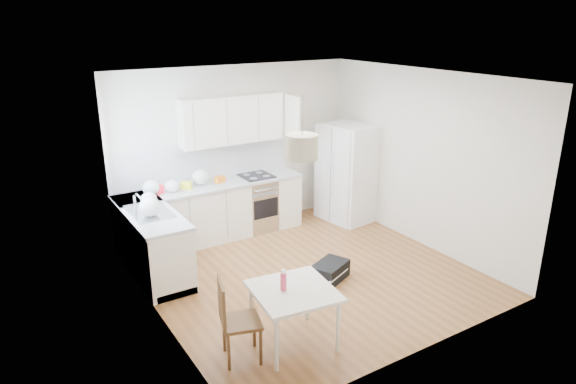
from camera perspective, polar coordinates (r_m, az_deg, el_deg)
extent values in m
plane|color=brown|center=(7.28, 2.13, -9.00)|extent=(4.20, 4.20, 0.00)
plane|color=white|center=(6.47, 2.42, 12.62)|extent=(4.20, 4.20, 0.00)
plane|color=beige|center=(8.50, -5.75, 4.82)|extent=(4.20, 0.00, 4.20)
plane|color=beige|center=(5.89, -14.88, -2.18)|extent=(0.00, 4.20, 4.20)
plane|color=beige|center=(8.08, 14.69, 3.54)|extent=(0.00, 4.20, 4.20)
cube|color=#BFE0F9|center=(6.84, -18.03, 3.96)|extent=(0.02, 1.00, 1.00)
cube|color=white|center=(8.28, -8.32, -2.30)|extent=(3.00, 0.60, 0.88)
cube|color=white|center=(7.38, -14.95, -5.47)|extent=(0.60, 1.80, 0.88)
cube|color=#B4B7B9|center=(8.12, -8.48, 0.73)|extent=(3.02, 0.64, 0.04)
cube|color=#B4B7B9|center=(7.21, -15.25, -2.13)|extent=(0.64, 1.82, 0.04)
cube|color=white|center=(8.30, -9.41, 3.30)|extent=(3.00, 0.01, 0.58)
cube|color=white|center=(7.04, -17.74, -0.21)|extent=(0.01, 1.80, 0.58)
cube|color=white|center=(8.19, -6.31, 8.02)|extent=(1.70, 0.32, 0.75)
cube|color=beige|center=(5.55, 0.62, -10.97)|extent=(0.94, 0.94, 0.04)
cylinder|color=white|center=(5.34, -1.27, -16.56)|extent=(0.04, 0.04, 0.62)
cylinder|color=white|center=(5.60, 5.58, -14.73)|extent=(0.04, 0.04, 0.62)
cylinder|color=white|center=(5.88, -4.09, -12.90)|extent=(0.04, 0.04, 0.62)
cylinder|color=white|center=(6.13, 2.21, -11.46)|extent=(0.04, 0.04, 0.62)
cylinder|color=#D83C5C|center=(5.48, -0.52, -9.73)|extent=(0.08, 0.08, 0.24)
cube|color=black|center=(7.10, 4.70, -8.75)|extent=(0.61, 0.52, 0.24)
cylinder|color=beige|center=(5.12, 1.57, 5.03)|extent=(0.34, 0.34, 0.25)
ellipsoid|color=white|center=(7.77, -14.98, 0.46)|extent=(0.25, 0.21, 0.23)
ellipsoid|color=white|center=(7.82, -12.77, 0.62)|extent=(0.21, 0.18, 0.19)
ellipsoid|color=white|center=(8.09, -9.68, 1.63)|extent=(0.27, 0.23, 0.24)
ellipsoid|color=white|center=(7.32, -15.22, -0.79)|extent=(0.23, 0.19, 0.20)
ellipsoid|color=white|center=(6.95, -15.12, -1.64)|extent=(0.28, 0.23, 0.25)
cube|color=orange|center=(8.16, -7.58, 1.39)|extent=(0.17, 0.13, 0.11)
cube|color=yellow|center=(7.95, -11.23, 0.73)|extent=(0.19, 0.18, 0.11)
cube|color=red|center=(7.83, -14.32, 0.26)|extent=(0.18, 0.12, 0.12)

